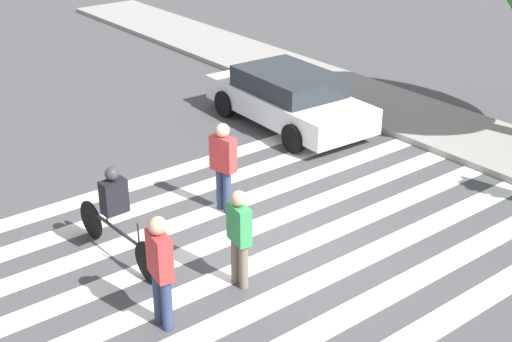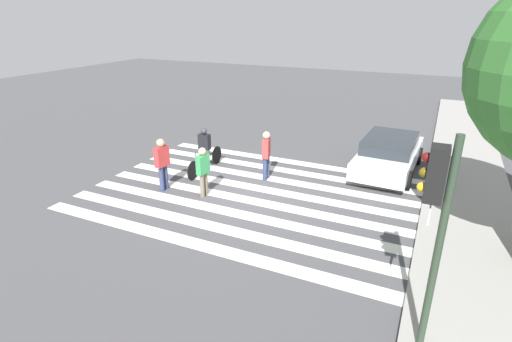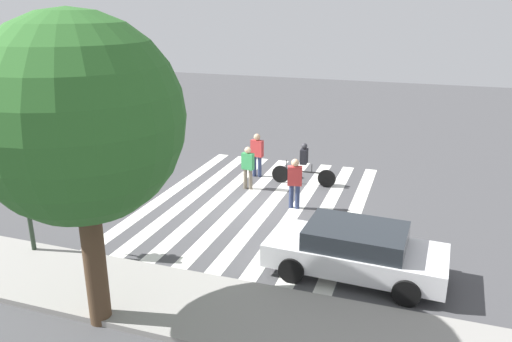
{
  "view_description": "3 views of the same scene",
  "coord_description": "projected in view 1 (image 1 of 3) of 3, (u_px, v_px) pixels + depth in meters",
  "views": [
    {
      "loc": [
        8.04,
        -6.72,
        6.19
      ],
      "look_at": [
        0.08,
        -0.41,
        1.41
      ],
      "focal_mm": 50.0,
      "sensor_mm": 36.0,
      "label": 1
    },
    {
      "loc": [
        10.39,
        5.03,
        5.38
      ],
      "look_at": [
        0.45,
        0.39,
        1.0
      ],
      "focal_mm": 28.0,
      "sensor_mm": 36.0,
      "label": 2
    },
    {
      "loc": [
        -5.09,
        14.83,
        6.43
      ],
      "look_at": [
        -0.03,
        0.14,
        1.22
      ],
      "focal_mm": 35.0,
      "sensor_mm": 36.0,
      "label": 3
    }
  ],
  "objects": [
    {
      "name": "pedestrian_adult_blue_shirt",
      "position": [
        223.0,
        162.0,
        12.6
      ],
      "size": [
        0.51,
        0.32,
        1.7
      ],
      "rotation": [
        0.0,
        0.0,
        3.38
      ],
      "color": "navy",
      "rests_on": "ground_plane"
    },
    {
      "name": "car_parked_silver_sedan",
      "position": [
        288.0,
        97.0,
        16.58
      ],
      "size": [
        4.41,
        2.13,
        1.31
      ],
      "rotation": [
        0.0,
        0.0,
        -0.05
      ],
      "color": "silver",
      "rests_on": "ground_plane"
    },
    {
      "name": "sidewalk_curb",
      "position": [
        492.0,
        145.0,
        15.6
      ],
      "size": [
        36.0,
        2.5,
        0.14
      ],
      "color": "gray",
      "rests_on": "ground_plane"
    },
    {
      "name": "crosswalk_stripes",
      "position": [
        272.0,
        238.0,
        12.11
      ],
      "size": [
        6.98,
        10.0,
        0.01
      ],
      "color": "silver",
      "rests_on": "ground_plane"
    },
    {
      "name": "cyclist_near_curb",
      "position": [
        115.0,
        211.0,
        11.18
      ],
      "size": [
        2.41,
        0.41,
        1.62
      ],
      "rotation": [
        0.0,
        0.0,
        0.04
      ],
      "color": "black",
      "rests_on": "ground_plane"
    },
    {
      "name": "ground_plane",
      "position": [
        272.0,
        238.0,
        12.11
      ],
      "size": [
        60.0,
        60.0,
        0.0
      ],
      "primitive_type": "plane",
      "color": "#444447"
    },
    {
      "name": "pedestrian_child_with_backpack",
      "position": [
        239.0,
        233.0,
        10.48
      ],
      "size": [
        0.47,
        0.26,
        1.59
      ],
      "rotation": [
        0.0,
        0.0,
        2.99
      ],
      "color": "#6B6051",
      "rests_on": "ground_plane"
    },
    {
      "name": "pedestrian_adult_tall_backpack",
      "position": [
        160.0,
        266.0,
        9.55
      ],
      "size": [
        0.51,
        0.29,
        1.72
      ],
      "rotation": [
        0.0,
        0.0,
        2.98
      ],
      "color": "navy",
      "rests_on": "ground_plane"
    }
  ]
}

